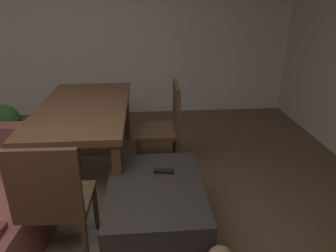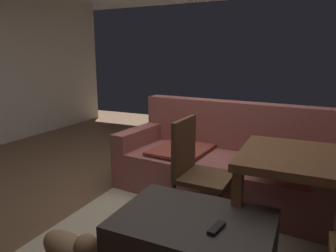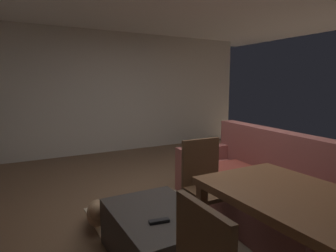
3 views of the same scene
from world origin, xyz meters
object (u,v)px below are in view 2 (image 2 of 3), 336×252
at_px(dining_chair_west, 195,165).
at_px(small_dog, 70,249).
at_px(ottoman_coffee_table, 193,247).
at_px(tv_remote, 217,228).
at_px(couch, 222,163).

xyz_separation_m(dining_chair_west, small_dog, (-0.53, -0.99, -0.35)).
relative_size(ottoman_coffee_table, tv_remote, 6.29).
bearing_deg(tv_remote, ottoman_coffee_table, 165.79).
bearing_deg(small_dog, dining_chair_west, 61.88).
height_order(ottoman_coffee_table, small_dog, ottoman_coffee_table).
xyz_separation_m(couch, ottoman_coffee_table, (0.18, -1.38, -0.11)).
height_order(tv_remote, dining_chair_west, dining_chair_west).
relative_size(couch, tv_remote, 14.21).
height_order(tv_remote, small_dog, tv_remote).
distance_m(ottoman_coffee_table, small_dog, 0.83).
xyz_separation_m(ottoman_coffee_table, dining_chair_west, (-0.24, 0.67, 0.31)).
distance_m(ottoman_coffee_table, tv_remote, 0.30).
relative_size(couch, small_dog, 4.05).
bearing_deg(ottoman_coffee_table, tv_remote, -24.02).
xyz_separation_m(tv_remote, dining_chair_west, (-0.41, 0.75, 0.08)).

